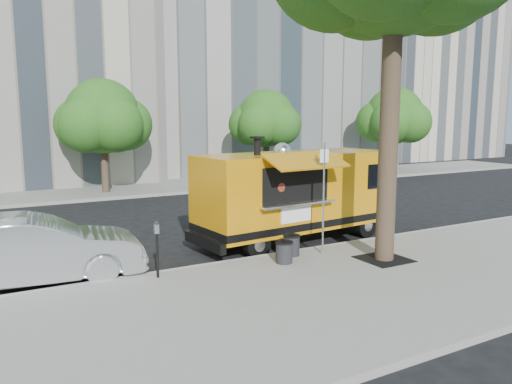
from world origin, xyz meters
TOP-DOWN VIEW (x-y plane):
  - ground at (0.00, 0.00)m, footprint 120.00×120.00m
  - sidewalk at (0.00, -4.00)m, footprint 60.00×6.00m
  - curb at (0.00, -0.93)m, footprint 60.00×0.14m
  - far_sidewalk at (0.00, 13.50)m, footprint 60.00×5.00m
  - building_mid at (12.00, 23.00)m, footprint 20.00×14.00m
  - building_right at (30.00, 24.00)m, footprint 16.00×12.00m
  - tree_well at (2.60, -2.80)m, footprint 1.20×1.20m
  - far_tree_b at (-1.00, 12.70)m, footprint 3.60×3.60m
  - far_tree_c at (8.00, 12.40)m, footprint 3.24×3.24m
  - far_tree_d at (18.00, 12.60)m, footprint 3.78×3.78m
  - sign_post at (1.55, -1.55)m, footprint 0.28×0.06m
  - parking_meter at (-3.00, -1.35)m, footprint 0.11×0.11m
  - food_truck at (1.97, 0.41)m, footprint 6.75×3.51m
  - sedan at (-5.46, 0.00)m, footprint 4.99×2.11m
  - trash_bin_left at (0.16, -1.79)m, footprint 0.46×0.46m
  - trash_bin_right at (0.71, -1.30)m, footprint 0.46×0.46m

SIDE VIEW (x-z plane):
  - ground at x=0.00m, z-range 0.00..0.00m
  - sidewalk at x=0.00m, z-range 0.00..0.15m
  - curb at x=0.00m, z-range -0.01..0.15m
  - far_sidewalk at x=0.00m, z-range 0.00..0.15m
  - tree_well at x=2.60m, z-range 0.14..0.17m
  - trash_bin_left at x=0.16m, z-range 0.17..0.72m
  - trash_bin_right at x=0.71m, z-range 0.17..0.73m
  - sedan at x=-5.46m, z-range 0.00..1.60m
  - parking_meter at x=-3.00m, z-range 0.31..1.65m
  - food_truck at x=1.97m, z-range -0.10..3.15m
  - sign_post at x=1.55m, z-range 0.35..3.35m
  - far_tree_c at x=8.00m, z-range 1.11..6.32m
  - far_tree_b at x=-1.00m, z-range 1.08..6.58m
  - far_tree_d at x=18.00m, z-range 1.07..6.71m
  - building_right at x=30.00m, z-range 0.00..16.00m
  - building_mid at x=12.00m, z-range 0.00..20.00m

